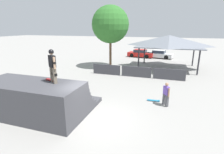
{
  "coord_description": "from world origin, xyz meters",
  "views": [
    {
      "loc": [
        3.69,
        -7.81,
        4.84
      ],
      "look_at": [
        -0.39,
        4.62,
        1.07
      ],
      "focal_mm": 28.0,
      "sensor_mm": 36.0,
      "label": 1
    }
  ],
  "objects_px": {
    "skater_on_deck": "(52,64)",
    "parked_car_red": "(141,54)",
    "tree_beside_pavilion": "(110,25)",
    "parked_car_white": "(159,54)",
    "bystander_walking": "(166,93)",
    "skateboard_on_ground": "(154,100)",
    "skateboard_on_deck": "(51,80)"
  },
  "relations": [
    {
      "from": "skater_on_deck",
      "to": "parked_car_red",
      "type": "xyz_separation_m",
      "value": [
        1.27,
        21.24,
        -2.38
      ]
    },
    {
      "from": "tree_beside_pavilion",
      "to": "parked_car_white",
      "type": "height_order",
      "value": "tree_beside_pavilion"
    },
    {
      "from": "bystander_walking",
      "to": "tree_beside_pavilion",
      "type": "relative_size",
      "value": 0.21
    },
    {
      "from": "skater_on_deck",
      "to": "skateboard_on_ground",
      "type": "xyz_separation_m",
      "value": [
        5.05,
        3.72,
        -2.92
      ]
    },
    {
      "from": "skateboard_on_deck",
      "to": "skateboard_on_ground",
      "type": "xyz_separation_m",
      "value": [
        5.41,
        3.51,
        -1.95
      ]
    },
    {
      "from": "skater_on_deck",
      "to": "bystander_walking",
      "type": "height_order",
      "value": "skater_on_deck"
    },
    {
      "from": "tree_beside_pavilion",
      "to": "parked_car_white",
      "type": "relative_size",
      "value": 1.71
    },
    {
      "from": "skateboard_on_deck",
      "to": "parked_car_red",
      "type": "xyz_separation_m",
      "value": [
        1.63,
        21.03,
        -1.41
      ]
    },
    {
      "from": "skateboard_on_deck",
      "to": "parked_car_white",
      "type": "distance_m",
      "value": 21.6
    },
    {
      "from": "skateboard_on_ground",
      "to": "parked_car_red",
      "type": "distance_m",
      "value": 17.93
    },
    {
      "from": "bystander_walking",
      "to": "parked_car_red",
      "type": "distance_m",
      "value": 18.56
    },
    {
      "from": "skater_on_deck",
      "to": "skateboard_on_ground",
      "type": "height_order",
      "value": "skater_on_deck"
    },
    {
      "from": "bystander_walking",
      "to": "skateboard_on_ground",
      "type": "xyz_separation_m",
      "value": [
        -0.74,
        0.48,
        -0.79
      ]
    },
    {
      "from": "skateboard_on_deck",
      "to": "skater_on_deck",
      "type": "bearing_deg",
      "value": -12.57
    },
    {
      "from": "skateboard_on_deck",
      "to": "tree_beside_pavilion",
      "type": "height_order",
      "value": "tree_beside_pavilion"
    },
    {
      "from": "skater_on_deck",
      "to": "skateboard_on_deck",
      "type": "xyz_separation_m",
      "value": [
        -0.36,
        0.21,
        -0.97
      ]
    },
    {
      "from": "skateboard_on_deck",
      "to": "bystander_walking",
      "type": "height_order",
      "value": "skateboard_on_deck"
    },
    {
      "from": "parked_car_white",
      "to": "skateboard_on_deck",
      "type": "bearing_deg",
      "value": -91.7
    },
    {
      "from": "skateboard_on_deck",
      "to": "parked_car_red",
      "type": "height_order",
      "value": "skateboard_on_deck"
    },
    {
      "from": "skateboard_on_deck",
      "to": "skateboard_on_ground",
      "type": "relative_size",
      "value": 0.97
    },
    {
      "from": "skateboard_on_deck",
      "to": "parked_car_red",
      "type": "relative_size",
      "value": 0.19
    },
    {
      "from": "parked_car_red",
      "to": "parked_car_white",
      "type": "height_order",
      "value": "same"
    },
    {
      "from": "bystander_walking",
      "to": "skateboard_on_deck",
      "type": "bearing_deg",
      "value": 79.3
    },
    {
      "from": "skater_on_deck",
      "to": "tree_beside_pavilion",
      "type": "height_order",
      "value": "tree_beside_pavilion"
    },
    {
      "from": "parked_car_red",
      "to": "parked_car_white",
      "type": "xyz_separation_m",
      "value": [
        2.99,
        0.02,
        -0.0
      ]
    },
    {
      "from": "skater_on_deck",
      "to": "parked_car_white",
      "type": "distance_m",
      "value": 21.82
    },
    {
      "from": "skateboard_on_deck",
      "to": "tree_beside_pavilion",
      "type": "relative_size",
      "value": 0.11
    },
    {
      "from": "skateboard_on_ground",
      "to": "parked_car_white",
      "type": "relative_size",
      "value": 0.2
    },
    {
      "from": "skateboard_on_ground",
      "to": "parked_car_white",
      "type": "height_order",
      "value": "parked_car_white"
    },
    {
      "from": "parked_car_white",
      "to": "tree_beside_pavilion",
      "type": "bearing_deg",
      "value": -110.66
    },
    {
      "from": "skater_on_deck",
      "to": "tree_beside_pavilion",
      "type": "xyz_separation_m",
      "value": [
        -1.04,
        12.55,
        2.12
      ]
    },
    {
      "from": "skater_on_deck",
      "to": "bystander_walking",
      "type": "xyz_separation_m",
      "value": [
        5.79,
        3.24,
        -2.13
      ]
    }
  ]
}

